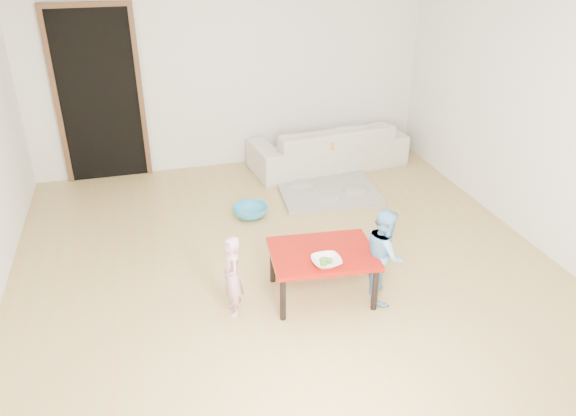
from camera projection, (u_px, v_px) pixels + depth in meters
name	position (u px, v px, depth m)	size (l,w,h in m)	color
floor	(283.00, 259.00, 5.40)	(5.00, 5.00, 0.01)	tan
back_wall	(231.00, 66.00, 6.95)	(5.00, 0.02, 2.60)	white
right_wall	(533.00, 108.00, 5.39)	(0.02, 5.00, 2.60)	white
doorway	(99.00, 97.00, 6.68)	(1.02, 0.08, 2.11)	brown
sofa	(328.00, 146.00, 7.30)	(2.00, 0.78, 0.58)	beige
cushion	(315.00, 142.00, 7.00)	(0.40, 0.36, 0.11)	orange
red_table	(322.00, 273.00, 4.79)	(0.87, 0.65, 0.43)	#9A0F08
bowl	(326.00, 262.00, 4.50)	(0.24, 0.24, 0.06)	white
broccoli	(326.00, 262.00, 4.50)	(0.12, 0.12, 0.06)	#2D5919
child_pink	(232.00, 277.00, 4.51)	(0.26, 0.17, 0.71)	#DF668F
child_blue	(384.00, 254.00, 4.69)	(0.41, 0.32, 0.83)	#589ECC
basin	(250.00, 211.00, 6.15)	(0.39, 0.39, 0.12)	#3398C2
blanket	(328.00, 191.00, 6.68)	(1.14, 0.95, 0.06)	#B3AF9E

